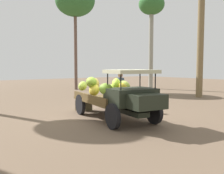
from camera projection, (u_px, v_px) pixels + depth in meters
name	position (u px, v px, depth m)	size (l,w,h in m)	color
ground_plane	(111.00, 117.00, 9.84)	(60.00, 60.00, 0.00)	brown
truck	(118.00, 95.00, 9.14)	(4.62, 2.24, 1.85)	black
farmer	(120.00, 88.00, 11.45)	(0.56, 0.52, 1.74)	#53516C
wooden_crate	(84.00, 105.00, 11.35)	(0.58, 0.49, 0.44)	olive
forest_tree_3	(75.00, 1.00, 21.04)	(3.27, 3.27, 8.70)	brown
forest_tree_7	(151.00, 9.00, 22.01)	(2.23, 2.23, 8.20)	gray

